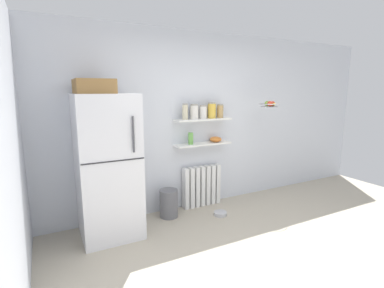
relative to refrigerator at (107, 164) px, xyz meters
name	(u,v)px	position (x,y,z in m)	size (l,w,h in m)	color
ground_plane	(255,251)	(1.33, -1.15, -0.90)	(7.04, 7.04, 0.00)	#B2A893
back_wall	(191,122)	(1.33, 0.40, 0.40)	(7.04, 0.10, 2.60)	silver
side_wall_left	(3,156)	(-0.92, -1.05, 0.40)	(0.10, 4.80, 2.60)	silver
refrigerator	(107,164)	(0.00, 0.00, 0.00)	(0.69, 0.73, 1.88)	silver
radiator	(202,186)	(1.45, 0.27, -0.59)	(0.61, 0.12, 0.62)	white
wall_shelf_lower	(203,144)	(1.45, 0.24, 0.08)	(0.88, 0.22, 0.03)	white
wall_shelf_upper	(203,119)	(1.45, 0.24, 0.44)	(0.88, 0.22, 0.03)	white
storage_jar_0	(185,112)	(1.15, 0.24, 0.57)	(0.08, 0.08, 0.23)	beige
storage_jar_1	(194,112)	(1.30, 0.24, 0.56)	(0.12, 0.12, 0.22)	silver
storage_jar_2	(203,112)	(1.45, 0.24, 0.55)	(0.11, 0.11, 0.20)	silver
storage_jar_3	(212,110)	(1.60, 0.24, 0.57)	(0.12, 0.12, 0.23)	yellow
storage_jar_4	(220,111)	(1.74, 0.24, 0.56)	(0.10, 0.10, 0.21)	tan
vase	(191,138)	(1.24, 0.24, 0.18)	(0.07, 0.07, 0.17)	#66A84C
shelf_bowl	(216,139)	(1.67, 0.24, 0.13)	(0.18, 0.18, 0.08)	orange
trash_bin	(169,203)	(0.84, 0.12, -0.70)	(0.25, 0.25, 0.39)	slate
pet_food_bowl	(220,214)	(1.50, -0.18, -0.87)	(0.19, 0.19, 0.05)	#B7B7BC
hanging_fruit_basket	(270,104)	(2.44, -0.06, 0.65)	(0.32, 0.32, 0.09)	#B2B2B7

